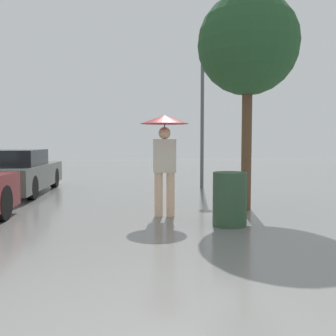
% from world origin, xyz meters
% --- Properties ---
extents(pedestrian, '(0.92, 0.92, 1.92)m').
position_xyz_m(pedestrian, '(0.59, 5.08, 1.42)').
color(pedestrian, beige).
rests_on(pedestrian, ground_plane).
extents(parked_car_farthest, '(1.77, 4.18, 1.20)m').
position_xyz_m(parked_car_farthest, '(-3.27, 8.65, 0.57)').
color(parked_car_farthest, '#4C514C').
rests_on(parked_car_farthest, ground_plane).
extents(tree, '(2.06, 2.06, 4.44)m').
position_xyz_m(tree, '(2.35, 5.67, 3.38)').
color(tree, brown).
rests_on(tree, ground_plane).
extents(street_lamp, '(0.28, 0.28, 4.73)m').
position_xyz_m(street_lamp, '(2.10, 9.43, 2.97)').
color(street_lamp, '#515456').
rests_on(street_lamp, ground_plane).
extents(trash_bin, '(0.57, 0.57, 0.91)m').
position_xyz_m(trash_bin, '(1.63, 4.21, 0.45)').
color(trash_bin, '#2D4C33').
rests_on(trash_bin, ground_plane).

